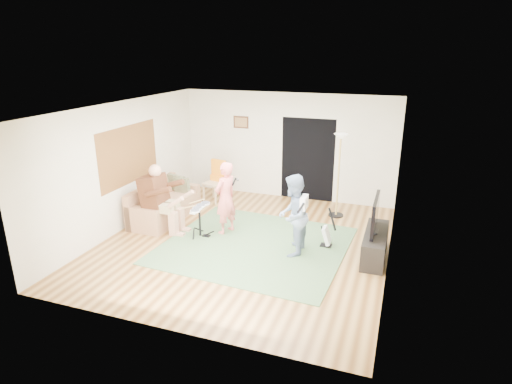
% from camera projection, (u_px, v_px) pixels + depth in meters
% --- Properties ---
extents(floor, '(6.00, 6.00, 0.00)m').
position_uv_depth(floor, '(246.00, 242.00, 8.63)').
color(floor, brown).
rests_on(floor, ground).
extents(walls, '(5.50, 6.00, 2.70)m').
position_uv_depth(walls, '(245.00, 178.00, 8.20)').
color(walls, beige).
rests_on(walls, floor).
extents(ceiling, '(6.00, 6.00, 0.00)m').
position_uv_depth(ceiling, '(244.00, 107.00, 7.77)').
color(ceiling, white).
rests_on(ceiling, walls).
extents(window_blinds, '(0.00, 2.05, 2.05)m').
position_uv_depth(window_blinds, '(129.00, 155.00, 9.18)').
color(window_blinds, brown).
rests_on(window_blinds, walls).
extents(doorway, '(2.10, 0.00, 2.10)m').
position_uv_depth(doorway, '(308.00, 160.00, 10.79)').
color(doorway, black).
rests_on(doorway, walls).
extents(picture_frame, '(0.42, 0.03, 0.32)m').
position_uv_depth(picture_frame, '(241.00, 122.00, 11.09)').
color(picture_frame, '#3F2314').
rests_on(picture_frame, walls).
extents(area_rug, '(3.66, 3.40, 0.02)m').
position_uv_depth(area_rug, '(255.00, 245.00, 8.50)').
color(area_rug, '#466940').
rests_on(area_rug, floor).
extents(sofa, '(0.81, 1.98, 0.80)m').
position_uv_depth(sofa, '(162.00, 207.00, 9.82)').
color(sofa, '#A97854').
rests_on(sofa, floor).
extents(drummer, '(0.95, 0.53, 1.45)m').
position_uv_depth(drummer, '(163.00, 206.00, 9.01)').
color(drummer, '#512A16').
rests_on(drummer, sofa).
extents(drum_kit, '(0.37, 0.66, 0.68)m').
position_uv_depth(drum_kit, '(200.00, 223.00, 8.83)').
color(drum_kit, black).
rests_on(drum_kit, floor).
extents(singer, '(0.54, 0.65, 1.54)m').
position_uv_depth(singer, '(225.00, 198.00, 8.85)').
color(singer, '#E16762').
rests_on(singer, floor).
extents(microphone, '(0.06, 0.06, 0.24)m').
position_uv_depth(microphone, '(234.00, 182.00, 8.67)').
color(microphone, black).
rests_on(microphone, singer).
extents(guitarist, '(0.62, 0.78, 1.56)m').
position_uv_depth(guitarist, '(293.00, 215.00, 7.92)').
color(guitarist, '#7489A9').
rests_on(guitarist, floor).
extents(guitar_held, '(0.13, 0.60, 0.26)m').
position_uv_depth(guitar_held, '(304.00, 203.00, 7.77)').
color(guitar_held, white).
rests_on(guitar_held, guitarist).
extents(guitar_spare, '(0.29, 0.26, 0.82)m').
position_uv_depth(guitar_spare, '(327.00, 235.00, 8.38)').
color(guitar_spare, black).
rests_on(guitar_spare, floor).
extents(torchiere_lamp, '(0.35, 0.35, 1.94)m').
position_uv_depth(torchiere_lamp, '(339.00, 161.00, 9.58)').
color(torchiere_lamp, black).
rests_on(torchiere_lamp, floor).
extents(dining_chair, '(0.54, 0.56, 1.04)m').
position_uv_depth(dining_chair, '(215.00, 187.00, 10.90)').
color(dining_chair, '#D1B588').
rests_on(dining_chair, floor).
extents(tv_cabinet, '(0.40, 1.40, 0.50)m').
position_uv_depth(tv_cabinet, '(375.00, 245.00, 7.95)').
color(tv_cabinet, black).
rests_on(tv_cabinet, floor).
extents(television, '(0.06, 1.02, 0.64)m').
position_uv_depth(television, '(375.00, 214.00, 7.78)').
color(television, black).
rests_on(television, tv_cabinet).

